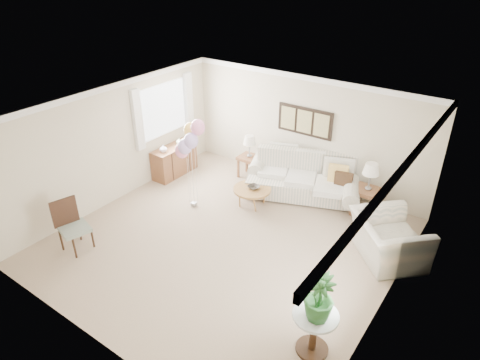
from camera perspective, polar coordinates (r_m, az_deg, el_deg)
The scene contains 18 objects.
ground_plane at distance 8.39m, azimuth -1.68°, elevation -8.17°, with size 6.00×6.00×0.00m, color tan.
room_shell at distance 7.65m, azimuth -2.10°, elevation 2.27°, with size 6.04×6.04×2.60m.
wall_art_triptych at distance 9.88m, azimuth 8.62°, elevation 7.74°, with size 1.35×0.06×0.65m.
sofa at distance 9.79m, azimuth 8.49°, elevation 0.07°, with size 3.01×1.82×0.99m.
end_table_left at distance 10.43m, azimuth 1.26°, elevation 2.71°, with size 0.50×0.46×0.55m.
end_table_right at distance 9.29m, azimuth 16.62°, elevation -1.74°, with size 0.56×0.51×0.61m.
lamp_left at distance 10.22m, azimuth 1.29°, elevation 5.26°, with size 0.31×0.31×0.54m.
lamp_right at distance 9.03m, azimuth 17.10°, elevation 1.30°, with size 0.34×0.34×0.60m.
coffee_table at distance 9.29m, azimuth 1.62°, elevation -1.31°, with size 0.83×0.83×0.42m.
decor_bowl at distance 9.26m, azimuth 1.82°, elevation -0.97°, with size 0.25×0.25×0.06m, color #312A23.
armchair at distance 8.19m, azimuth 19.15°, elevation -7.49°, with size 1.27×1.11×0.82m, color beige.
side_table at distance 6.22m, azimuth 9.94°, elevation -18.32°, with size 0.64×0.64×0.69m.
potted_plant at distance 5.82m, azimuth 10.52°, elevation -15.11°, with size 0.40×0.40×0.72m, color #20531A.
accent_chair at distance 8.52m, azimuth -21.56°, elevation -5.48°, with size 0.61×0.61×1.01m.
credenza at distance 10.73m, azimuth -8.75°, elevation 2.60°, with size 0.46×1.20×0.74m.
vase_white at distance 10.30m, azimuth -10.19°, elevation 4.17°, with size 0.18×0.18×0.18m, color white.
vase_sage at distance 10.66m, azimuth -8.11°, elevation 5.16°, with size 0.16×0.16×0.17m, color beige.
balloon_cluster at distance 8.74m, azimuth -6.78°, elevation 5.37°, with size 0.62×0.58×2.05m.
Camera 1 is at (4.07, -5.34, 5.03)m, focal length 32.00 mm.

